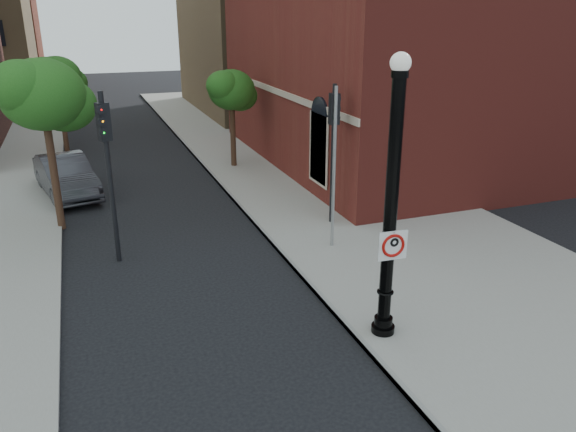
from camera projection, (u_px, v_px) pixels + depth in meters
name	position (u px, v px, depth m)	size (l,w,h in m)	color
ground	(269.00, 362.00, 11.43)	(120.00, 120.00, 0.00)	black
sidewalk_right	(332.00, 190.00, 22.17)	(8.00, 60.00, 0.12)	gray
curb_edge	(236.00, 201.00, 20.87)	(0.10, 60.00, 0.14)	gray
brick_wall_building	(491.00, 21.00, 26.83)	(22.30, 16.30, 12.50)	maroon
bg_building_tan_b	(345.00, 7.00, 40.65)	(22.00, 14.00, 14.00)	olive
lamppost	(390.00, 218.00, 11.38)	(0.51, 0.51, 6.03)	black
no_parking_sign	(393.00, 245.00, 11.43)	(0.64, 0.10, 0.64)	white
parked_car	(66.00, 176.00, 21.50)	(1.63, 4.66, 1.54)	#323238
traffic_signal_left	(107.00, 150.00, 14.94)	(0.38, 0.42, 4.79)	black
traffic_signal_right	(334.00, 132.00, 17.67)	(0.30, 0.38, 4.63)	black
utility_pole	(334.00, 172.00, 16.02)	(0.10, 0.10, 4.81)	#999999
street_tree_a	(44.00, 96.00, 17.00)	(3.01, 2.72, 5.43)	#321D14
street_tree_b	(58.00, 78.00, 26.66)	(2.63, 2.38, 4.74)	#321D14
street_tree_c	(232.00, 91.00, 24.41)	(2.42, 2.19, 4.37)	#321D14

